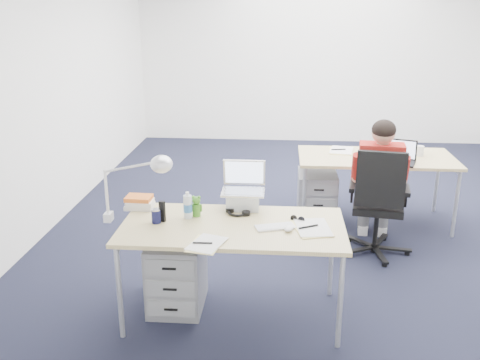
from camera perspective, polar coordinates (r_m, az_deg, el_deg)
name	(u,v)px	position (r m, az deg, el deg)	size (l,w,h in m)	color
floor	(336,217)	(6.01, 10.16, -3.87)	(7.00, 7.00, 0.00)	black
room	(345,59)	(5.61, 11.15, 12.58)	(6.02, 7.02, 2.80)	white
desk_near	(233,231)	(3.85, -0.78, -5.44)	(1.60, 0.80, 0.73)	tan
desk_far	(376,161)	(5.75, 14.31, 2.02)	(1.60, 0.80, 0.73)	tan
office_chair	(376,224)	(5.13, 14.34, -4.58)	(0.75, 0.75, 1.04)	black
seated_person	(378,184)	(5.18, 14.51, -0.41)	(0.42, 0.72, 1.26)	#A21E17
drawer_pedestal_near	(177,273)	(4.17, -6.74, -9.85)	(0.40, 0.50, 0.55)	gray
drawer_pedestal_far	(317,197)	(5.76, 8.18, -1.85)	(0.40, 0.50, 0.55)	gray
silver_laptop	(243,186)	(4.09, 0.34, -0.68)	(0.33, 0.26, 0.35)	silver
wireless_keyboard	(275,227)	(3.79, 3.77, -5.00)	(0.28, 0.11, 0.01)	white
computer_mouse	(289,229)	(3.75, 5.22, -5.19)	(0.06, 0.09, 0.03)	white
headphones	(238,212)	(4.03, -0.23, -3.39)	(0.20, 0.16, 0.03)	black
can_koozie	(156,216)	(3.90, -8.94, -3.79)	(0.06, 0.06, 0.11)	#14163E
water_bottle	(188,205)	(3.94, -5.60, -2.68)	(0.06, 0.06, 0.20)	silver
bear_figurine	(196,206)	(3.98, -4.67, -2.76)	(0.09, 0.06, 0.16)	#2B761F
book_stack	(139,202)	(4.20, -10.68, -2.33)	(0.21, 0.16, 0.09)	silver
cordless_phone	(162,211)	(3.91, -8.29, -3.33)	(0.04, 0.03, 0.15)	black
papers_left	(205,244)	(3.53, -3.72, -6.86)	(0.19, 0.28, 0.01)	#FFEE93
papers_right	(311,228)	(3.80, 7.62, -5.12)	(0.23, 0.33, 0.01)	#FFEE93
sunglasses	(298,219)	(3.92, 6.16, -4.16)	(0.11, 0.05, 0.03)	black
desk_lamp	(128,187)	(3.88, -11.89, -0.77)	(0.46, 0.17, 0.53)	silver
dark_laptop	(398,152)	(5.51, 16.54, 2.92)	(0.33, 0.32, 0.24)	black
far_cup	(420,151)	(5.87, 18.67, 2.96)	(0.07, 0.07, 0.11)	white
far_papers	(341,151)	(5.86, 10.67, 3.10)	(0.23, 0.33, 0.01)	white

